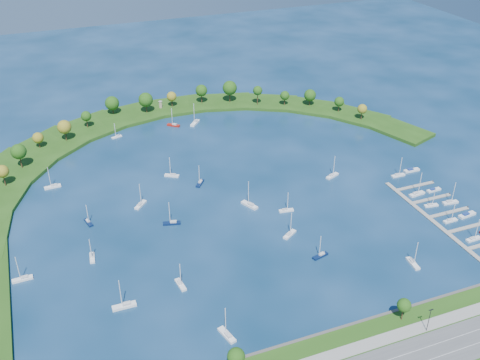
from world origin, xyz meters
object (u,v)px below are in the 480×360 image
object	(u,v)px
moored_boat_19	(227,334)
docked_boat_10	(398,175)
moored_boat_17	(250,204)
docked_boat_8	(417,193)
moored_boat_9	(140,204)
moored_boat_8	(332,175)
moored_boat_16	(286,210)
docked_boat_6	(431,205)
docked_boat_9	(434,190)
docked_boat_5	(467,215)
moored_boat_2	(200,183)
moored_boat_12	(195,122)
moored_boat_6	(290,234)
moored_boat_5	(124,305)
moored_boat_1	(92,257)
moored_boat_11	(53,186)
moored_boat_4	(320,255)
moored_boat_14	(174,125)
moored_boat_15	(413,263)
harbor_tower	(161,104)
moored_boat_0	(117,136)
dock_system	(450,222)
moored_boat_3	(88,222)
docked_boat_11	(411,170)
moored_boat_10	(172,222)
moored_boat_18	(172,175)
moored_boat_7	(23,278)
docked_boat_2	(474,238)
docked_boat_7	(450,202)
docked_boat_4	(450,220)
moored_boat_13	(180,284)

from	to	relation	value
moored_boat_19	docked_boat_10	bearing A→B (deg)	-73.73
moored_boat_17	docked_boat_8	bearing A→B (deg)	-128.97
docked_boat_8	docked_boat_10	xyz separation A→B (m)	(2.42, 19.47, -0.04)
moored_boat_9	moored_boat_8	bearing A→B (deg)	-52.62
moored_boat_16	docked_boat_6	xyz separation A→B (m)	(68.15, -21.79, -0.00)
docked_boat_9	docked_boat_5	bearing A→B (deg)	-92.45
moored_boat_2	moored_boat_12	bearing A→B (deg)	-159.01
moored_boat_6	docked_boat_6	xyz separation A→B (m)	(75.14, -3.35, -0.03)
moored_boat_17	moored_boat_5	bearing A→B (deg)	99.46
moored_boat_1	docked_boat_5	xyz separation A→B (m)	(171.37, -32.09, -0.17)
moored_boat_11	docked_boat_6	world-z (taller)	moored_boat_11
moored_boat_4	moored_boat_14	world-z (taller)	moored_boat_14
moored_boat_11	moored_boat_19	bearing A→B (deg)	106.26
moored_boat_5	moored_boat_19	bearing A→B (deg)	138.46
moored_boat_15	moored_boat_19	world-z (taller)	moored_boat_19
harbor_tower	moored_boat_0	size ratio (longest dim) A/B	0.49
moored_boat_0	docked_boat_6	distance (m)	185.50
dock_system	moored_boat_19	size ratio (longest dim) A/B	6.42
moored_boat_4	moored_boat_3	bearing A→B (deg)	-48.47
docked_boat_5	docked_boat_11	size ratio (longest dim) A/B	1.06
moored_boat_5	docked_boat_6	world-z (taller)	moored_boat_5
moored_boat_10	moored_boat_18	size ratio (longest dim) A/B	1.05
moored_boat_4	moored_boat_16	distance (m)	37.24
moored_boat_7	docked_boat_2	world-z (taller)	moored_boat_7
moored_boat_4	moored_boat_5	size ratio (longest dim) A/B	0.82
moored_boat_2	moored_boat_11	distance (m)	76.14
moored_boat_1	docked_boat_10	distance (m)	163.76
moored_boat_4	moored_boat_11	distance (m)	143.41
docked_boat_9	moored_boat_15	bearing A→B (deg)	-137.87
moored_boat_0	dock_system	bearing A→B (deg)	113.59
moored_boat_5	docked_boat_9	world-z (taller)	moored_boat_5
moored_boat_18	docked_boat_7	distance (m)	142.92
moored_boat_7	moored_boat_15	bearing A→B (deg)	159.85
dock_system	docked_boat_6	xyz separation A→B (m)	(0.24, 14.63, 0.51)
moored_boat_18	docked_boat_10	world-z (taller)	moored_boat_18
moored_boat_15	moored_boat_11	bearing A→B (deg)	-125.49
moored_boat_5	docked_boat_5	xyz separation A→B (m)	(164.30, 2.34, -0.25)
harbor_tower	moored_boat_9	distance (m)	117.98
moored_boat_5	docked_boat_10	distance (m)	162.97
moored_boat_14	moored_boat_4	bearing A→B (deg)	138.31
moored_boat_19	docked_boat_4	xyz separation A→B (m)	(122.60, 29.57, -0.06)
moored_boat_11	docked_boat_11	world-z (taller)	moored_boat_11
moored_boat_13	moored_boat_15	world-z (taller)	moored_boat_15
moored_boat_9	docked_boat_10	size ratio (longest dim) A/B	1.07
moored_boat_19	docked_boat_7	bearing A→B (deg)	-86.80
docked_boat_6	docked_boat_11	world-z (taller)	docked_boat_6
moored_boat_13	docked_boat_9	xyz separation A→B (m)	(141.04, 22.88, -0.29)
moored_boat_9	moored_boat_13	bearing A→B (deg)	-135.61
moored_boat_17	moored_boat_13	bearing A→B (deg)	108.00
moored_boat_4	docked_boat_8	bearing A→B (deg)	-172.89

